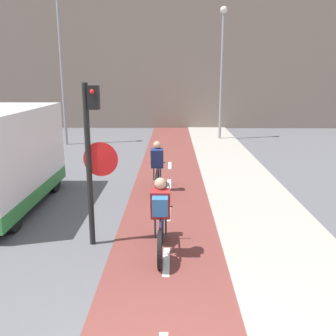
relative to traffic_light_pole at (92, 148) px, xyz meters
The scene contains 6 objects.
building_row_background 19.99m from the traffic_light_pole, 85.86° to the left, with size 60.00×5.20×9.96m.
traffic_light_pole is the anchor object (origin of this frame).
street_lamp_far 12.07m from the traffic_light_pole, 108.37° to the left, with size 0.36×0.36×7.09m.
street_lamp_sidewalk 13.67m from the traffic_light_pole, 72.57° to the left, with size 0.36×0.36×6.66m.
cyclist_near 1.88m from the traffic_light_pole, 19.66° to the right, with size 0.46×1.75×1.52m.
cyclist_far 3.95m from the traffic_light_pole, 73.01° to the left, with size 0.46×1.71×1.50m.
Camera 1 is at (0.11, -3.23, 3.33)m, focal length 40.00 mm.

